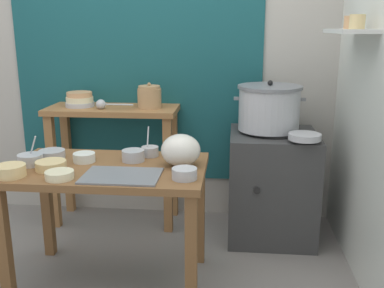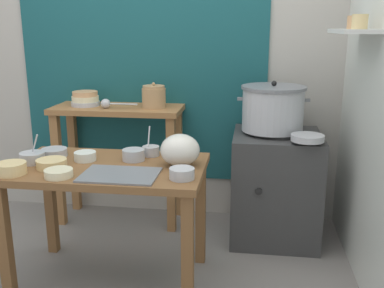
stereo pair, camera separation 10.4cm
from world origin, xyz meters
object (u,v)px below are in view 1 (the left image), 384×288
at_px(serving_tray, 122,176).
at_px(prep_bowl_3, 30,159).
at_px(ladle, 102,104).
at_px(prep_bowl_2, 51,165).
at_px(bowl_stack_enamel, 80,100).
at_px(plastic_bag, 181,150).
at_px(prep_bowl_0, 150,151).
at_px(prep_bowl_7, 84,157).
at_px(clay_pot, 149,97).
at_px(stove_block, 272,184).
at_px(prep_bowl_8, 184,173).
at_px(steamer_pot, 269,108).
at_px(prep_bowl_5, 59,175).
at_px(wide_pan, 305,137).
at_px(prep_bowl_1, 133,155).
at_px(back_shelf_table, 114,136).
at_px(prep_bowl_6, 10,170).
at_px(prep_bowl_4, 52,154).
at_px(prep_table, 108,185).

relative_size(serving_tray, prep_bowl_3, 2.36).
distance_m(ladle, prep_bowl_2, 0.88).
distance_m(bowl_stack_enamel, plastic_bag, 1.18).
relative_size(prep_bowl_0, prep_bowl_7, 1.40).
bearing_deg(serving_tray, clay_pot, 92.30).
bearing_deg(prep_bowl_3, serving_tray, -14.88).
bearing_deg(stove_block, prep_bowl_8, -120.55).
bearing_deg(serving_tray, steamer_pot, 48.11).
height_order(stove_block, bowl_stack_enamel, bowl_stack_enamel).
distance_m(prep_bowl_3, prep_bowl_5, 0.33).
height_order(prep_bowl_0, prep_bowl_3, prep_bowl_0).
bearing_deg(steamer_pot, prep_bowl_2, -145.89).
relative_size(stove_block, clay_pot, 4.20).
height_order(wide_pan, prep_bowl_0, prep_bowl_0).
bearing_deg(wide_pan, prep_bowl_5, -152.02).
xyz_separation_m(prep_bowl_3, prep_bowl_5, (0.25, -0.21, -0.01)).
bearing_deg(prep_bowl_1, prep_bowl_8, -40.35).
distance_m(back_shelf_table, prep_bowl_3, 0.90).
bearing_deg(prep_bowl_0, prep_bowl_6, -145.91).
height_order(ladle, prep_bowl_6, ladle).
relative_size(steamer_pot, prep_bowl_8, 3.74).
relative_size(prep_bowl_3, prep_bowl_7, 1.34).
bearing_deg(bowl_stack_enamel, prep_bowl_6, -90.48).
distance_m(prep_bowl_3, prep_bowl_8, 0.90).
height_order(prep_bowl_3, prep_bowl_4, prep_bowl_3).
distance_m(prep_bowl_1, prep_bowl_6, 0.66).
bearing_deg(prep_bowl_5, prep_table, 51.90).
bearing_deg(clay_pot, prep_bowl_3, -120.89).
bearing_deg(prep_bowl_2, prep_bowl_0, 32.60).
height_order(back_shelf_table, wide_pan, back_shelf_table).
bearing_deg(plastic_bag, steamer_pot, 52.42).
relative_size(steamer_pot, prep_bowl_3, 2.88).
height_order(plastic_bag, prep_bowl_0, plastic_bag).
bearing_deg(prep_bowl_2, ladle, 87.22).
height_order(bowl_stack_enamel, prep_bowl_8, bowl_stack_enamel).
bearing_deg(plastic_bag, prep_bowl_8, -78.27).
relative_size(prep_table, prep_bowl_8, 8.43).
bearing_deg(stove_block, steamer_pot, 153.38).
xyz_separation_m(steamer_pot, prep_bowl_1, (-0.82, -0.63, -0.18)).
distance_m(plastic_bag, prep_bowl_0, 0.27).
distance_m(prep_bowl_4, prep_bowl_6, 0.36).
height_order(prep_table, steamer_pot, steamer_pot).
distance_m(wide_pan, prep_bowl_7, 1.37).
relative_size(prep_table, plastic_bag, 4.98).
distance_m(plastic_bag, prep_bowl_2, 0.71).
height_order(prep_table, prep_bowl_6, prep_bowl_6).
xyz_separation_m(prep_table, prep_bowl_5, (-0.18, -0.23, 0.13)).
bearing_deg(clay_pot, prep_bowl_4, -122.18).
height_order(serving_tray, prep_bowl_1, prep_bowl_1).
xyz_separation_m(wide_pan, prep_bowl_7, (-1.30, -0.41, -0.05)).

